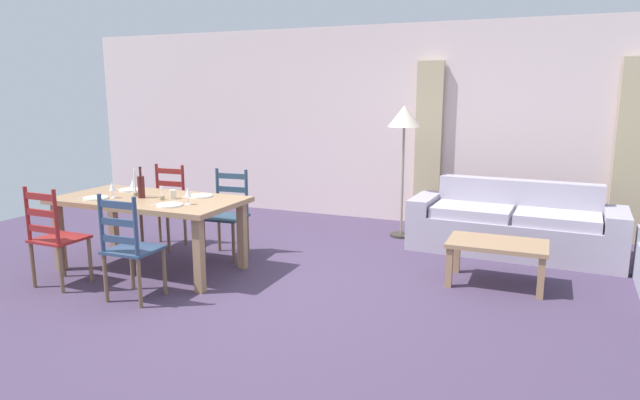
# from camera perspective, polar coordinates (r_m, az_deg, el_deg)

# --- Properties ---
(ground_plane) EXTENTS (9.60, 9.60, 0.02)m
(ground_plane) POSITION_cam_1_polar(r_m,az_deg,el_deg) (5.15, -5.43, -9.51)
(ground_plane) COLOR #463752
(wall_far) EXTENTS (9.60, 0.16, 2.70)m
(wall_far) POSITION_cam_1_polar(r_m,az_deg,el_deg) (7.90, 5.80, 7.81)
(wall_far) COLOR silver
(wall_far) RESTS_ON ground_plane
(curtain_panel_left) EXTENTS (0.35, 0.08, 2.20)m
(curtain_panel_left) POSITION_cam_1_polar(r_m,az_deg,el_deg) (7.59, 11.14, 5.63)
(curtain_panel_left) COLOR tan
(curtain_panel_left) RESTS_ON ground_plane
(curtain_panel_right) EXTENTS (0.35, 0.08, 2.20)m
(curtain_panel_right) POSITION_cam_1_polar(r_m,az_deg,el_deg) (7.49, 29.46, 4.33)
(curtain_panel_right) COLOR tan
(curtain_panel_right) RESTS_ON ground_plane
(dining_table) EXTENTS (1.90, 0.96, 0.75)m
(dining_table) POSITION_cam_1_polar(r_m,az_deg,el_deg) (5.84, -17.25, -0.61)
(dining_table) COLOR #A07A56
(dining_table) RESTS_ON ground_plane
(dining_chair_near_left) EXTENTS (0.43, 0.41, 0.96)m
(dining_chair_near_left) POSITION_cam_1_polar(r_m,az_deg,el_deg) (5.68, -25.76, -3.47)
(dining_chair_near_left) COLOR maroon
(dining_chair_near_left) RESTS_ON ground_plane
(dining_chair_near_right) EXTENTS (0.43, 0.41, 0.96)m
(dining_chair_near_right) POSITION_cam_1_polar(r_m,az_deg,el_deg) (5.05, -19.11, -4.69)
(dining_chair_near_right) COLOR navy
(dining_chair_near_right) RESTS_ON ground_plane
(dining_chair_far_left) EXTENTS (0.44, 0.42, 0.96)m
(dining_chair_far_left) POSITION_cam_1_polar(r_m,az_deg,el_deg) (6.73, -15.71, -0.64)
(dining_chair_far_left) COLOR maroon
(dining_chair_far_left) RESTS_ON ground_plane
(dining_chair_far_right) EXTENTS (0.45, 0.43, 0.96)m
(dining_chair_far_right) POSITION_cam_1_polar(r_m,az_deg,el_deg) (6.18, -9.54, -1.39)
(dining_chair_far_right) COLOR #2C465B
(dining_chair_far_right) RESTS_ON ground_plane
(dinner_plate_near_left) EXTENTS (0.24, 0.24, 0.02)m
(dinner_plate_near_left) POSITION_cam_1_polar(r_m,az_deg,el_deg) (5.94, -22.19, 0.19)
(dinner_plate_near_left) COLOR white
(dinner_plate_near_left) RESTS_ON dining_table
(fork_near_left) EXTENTS (0.02, 0.17, 0.01)m
(fork_near_left) POSITION_cam_1_polar(r_m,az_deg,el_deg) (6.05, -23.19, 0.24)
(fork_near_left) COLOR silver
(fork_near_left) RESTS_ON dining_table
(dinner_plate_near_right) EXTENTS (0.24, 0.24, 0.02)m
(dinner_plate_near_right) POSITION_cam_1_polar(r_m,az_deg,el_deg) (5.35, -15.31, -0.50)
(dinner_plate_near_right) COLOR white
(dinner_plate_near_right) RESTS_ON dining_table
(fork_near_right) EXTENTS (0.02, 0.17, 0.01)m
(fork_near_right) POSITION_cam_1_polar(r_m,az_deg,el_deg) (5.45, -16.55, -0.44)
(fork_near_right) COLOR silver
(fork_near_right) RESTS_ON dining_table
(dinner_plate_far_left) EXTENTS (0.24, 0.24, 0.02)m
(dinner_plate_far_left) POSITION_cam_1_polar(r_m,az_deg,el_deg) (6.30, -19.01, 1.00)
(dinner_plate_far_left) COLOR white
(dinner_plate_far_left) RESTS_ON dining_table
(fork_far_left) EXTENTS (0.02, 0.17, 0.01)m
(fork_far_left) POSITION_cam_1_polar(r_m,az_deg,el_deg) (6.40, -20.01, 1.03)
(fork_far_left) COLOR silver
(fork_far_left) RESTS_ON dining_table
(dinner_plate_far_right) EXTENTS (0.24, 0.24, 0.02)m
(dinner_plate_far_right) POSITION_cam_1_polar(r_m,az_deg,el_deg) (5.75, -12.26, 0.42)
(dinner_plate_far_right) COLOR white
(dinner_plate_far_right) RESTS_ON dining_table
(fork_far_right) EXTENTS (0.03, 0.17, 0.01)m
(fork_far_right) POSITION_cam_1_polar(r_m,az_deg,el_deg) (5.83, -13.47, 0.47)
(fork_far_right) COLOR silver
(fork_far_right) RESTS_ON dining_table
(wine_bottle) EXTENTS (0.07, 0.07, 0.32)m
(wine_bottle) POSITION_cam_1_polar(r_m,az_deg,el_deg) (5.82, -18.02, 1.36)
(wine_bottle) COLOR #471919
(wine_bottle) RESTS_ON dining_table
(wine_glass_near_left) EXTENTS (0.06, 0.06, 0.16)m
(wine_glass_near_left) POSITION_cam_1_polar(r_m,az_deg,el_deg) (5.91, -20.70, 1.25)
(wine_glass_near_left) COLOR white
(wine_glass_near_left) RESTS_ON dining_table
(wine_glass_near_right) EXTENTS (0.06, 0.06, 0.16)m
(wine_glass_near_right) POSITION_cam_1_polar(r_m,az_deg,el_deg) (5.35, -13.51, 0.70)
(wine_glass_near_right) COLOR white
(wine_glass_near_right) RESTS_ON dining_table
(wine_glass_far_left) EXTENTS (0.06, 0.06, 0.16)m
(wine_glass_far_left) POSITION_cam_1_polar(r_m,az_deg,el_deg) (6.11, -18.77, 1.69)
(wine_glass_far_left) COLOR white
(wine_glass_far_left) RESTS_ON dining_table
(coffee_cup_primary) EXTENTS (0.07, 0.07, 0.09)m
(coffee_cup_primary) POSITION_cam_1_polar(r_m,az_deg,el_deg) (5.70, -15.00, 0.57)
(coffee_cup_primary) COLOR beige
(coffee_cup_primary) RESTS_ON dining_table
(candle_tall) EXTENTS (0.05, 0.05, 0.28)m
(candle_tall) POSITION_cam_1_polar(r_m,az_deg,el_deg) (5.94, -18.56, 1.16)
(candle_tall) COLOR #998C66
(candle_tall) RESTS_ON dining_table
(candle_short) EXTENTS (0.05, 0.05, 0.14)m
(candle_short) POSITION_cam_1_polar(r_m,az_deg,el_deg) (5.66, -16.03, 0.37)
(candle_short) COLOR #998C66
(candle_short) RESTS_ON dining_table
(couch) EXTENTS (2.32, 0.91, 0.80)m
(couch) POSITION_cam_1_polar(r_m,az_deg,el_deg) (6.64, 19.42, -2.65)
(couch) COLOR #A99FB0
(couch) RESTS_ON ground_plane
(coffee_table) EXTENTS (0.90, 0.56, 0.42)m
(coffee_table) POSITION_cam_1_polar(r_m,az_deg,el_deg) (5.46, 17.86, -4.79)
(coffee_table) COLOR #A07A56
(coffee_table) RESTS_ON ground_plane
(standing_lamp) EXTENTS (0.40, 0.40, 1.64)m
(standing_lamp) POSITION_cam_1_polar(r_m,az_deg,el_deg) (6.86, 8.70, 7.74)
(standing_lamp) COLOR #332D28
(standing_lamp) RESTS_ON ground_plane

